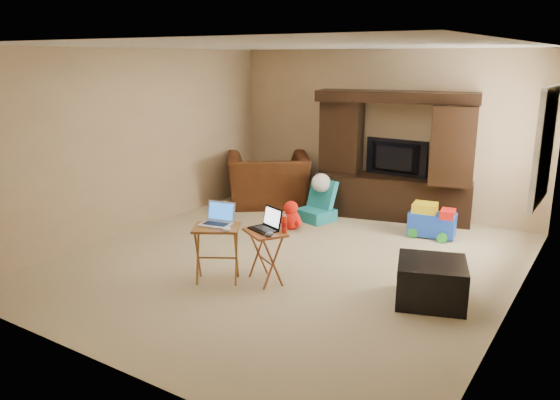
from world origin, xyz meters
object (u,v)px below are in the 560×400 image
Objects in this scene: push_toy at (432,220)px; mouse_right at (269,234)px; plush_toy at (291,215)px; tray_table_left at (217,254)px; ottoman at (431,282)px; recliner at (268,180)px; entertainment_center at (394,156)px; laptop_right at (263,220)px; child_rocker at (316,201)px; mouse_left at (226,229)px; tray_table_right at (265,257)px; laptop_left at (215,215)px; water_bottle at (285,224)px; television at (394,158)px.

push_toy is 5.34× the size of mouse_right.
tray_table_left reaches higher than plush_toy.
mouse_right is at bearing -159.00° from ottoman.
recliner is 3.22m from tray_table_left.
entertainment_center is 3.11m from laptop_right.
push_toy is (1.78, 0.76, 0.02)m from plush_toy.
mouse_left reaches higher than child_rocker.
child_rocker is at bearing 141.78° from ottoman.
plush_toy is 0.74× the size of tray_table_right.
mouse_right is at bearing -15.51° from tray_table_left.
tray_table_left is at bearing -56.13° from laptop_left.
tray_table_left is 0.39m from mouse_left.
laptop_left is (-0.69, -3.35, -0.21)m from entertainment_center.
ottoman is at bearing -74.17° from entertainment_center.
tray_table_left is 0.81m from water_bottle.
child_rocker is 2.60m from laptop_left.
push_toy is 2.60m from water_bottle.
laptop_left is at bearing -168.23° from mouse_right.
push_toy is 2.79m from mouse_right.
recliner is at bearing 127.02° from water_bottle.
mouse_right is at bearing -17.96° from laptop_right.
tray_table_left is 5.34× the size of mouse_right.
plush_toy is at bearing 115.22° from mouse_right.
tray_table_right is at bearing 86.46° from recliner.
recliner is (-1.97, -0.44, -0.53)m from entertainment_center.
recliner is 1.16m from child_rocker.
recliner is at bearing 137.40° from plush_toy.
plush_toy is at bearing -138.05° from entertainment_center.
water_bottle is (-0.85, -2.42, 0.43)m from push_toy.
mouse_right is at bearing -11.54° from tray_table_right.
child_rocker is 5.30× the size of mouse_right.
laptop_right reaches higher than mouse_left.
recliner is at bearing 154.27° from tray_table_right.
plush_toy is (-0.96, -1.37, -0.70)m from television.
mouse_right is at bearing -107.65° from water_bottle.
mouse_left is (-0.22, -0.37, -0.04)m from laptop_right.
plush_toy is at bearing 144.06° from tray_table_right.
recliner is at bearing 179.39° from entertainment_center.
push_toy reaches higher than ottoman.
child_rocker is at bearing 63.91° from tray_table_left.
recliner is 2.07× the size of tray_table_left.
water_bottle is at bearing -60.50° from plush_toy.
tray_table_left is 1.09× the size of tray_table_right.
mouse_left reaches higher than ottoman.
tray_table_right is (-0.22, -3.10, -0.62)m from television.
ottoman is 1.15× the size of tray_table_right.
laptop_left is at bearing 76.80° from recliner.
push_toy is at bearing 98.22° from tray_table_right.
plush_toy is at bearing 86.48° from laptop_left.
push_toy is at bearing 31.06° from tray_table_left.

